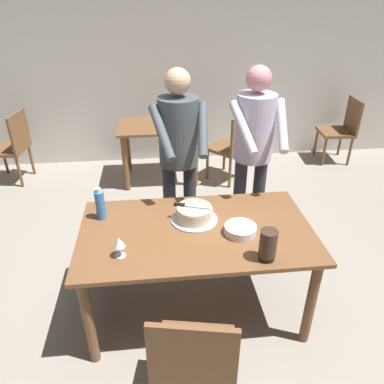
% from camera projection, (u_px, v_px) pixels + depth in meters
% --- Properties ---
extents(ground_plane, '(14.00, 14.00, 0.00)m').
position_uv_depth(ground_plane, '(196.00, 307.00, 2.95)').
color(ground_plane, gray).
extents(back_wall, '(10.00, 0.12, 2.70)m').
position_uv_depth(back_wall, '(170.00, 62.00, 4.89)').
color(back_wall, beige).
rests_on(back_wall, ground_plane).
extents(main_dining_table, '(1.63, 0.93, 0.75)m').
position_uv_depth(main_dining_table, '(196.00, 242.00, 2.63)').
color(main_dining_table, brown).
rests_on(main_dining_table, ground_plane).
extents(cake_on_platter, '(0.34, 0.34, 0.11)m').
position_uv_depth(cake_on_platter, '(194.00, 214.00, 2.67)').
color(cake_on_platter, silver).
rests_on(cake_on_platter, main_dining_table).
extents(cake_knife, '(0.26, 0.11, 0.02)m').
position_uv_depth(cake_knife, '(185.00, 205.00, 2.65)').
color(cake_knife, silver).
rests_on(cake_knife, cake_on_platter).
extents(plate_stack, '(0.22, 0.22, 0.06)m').
position_uv_depth(plate_stack, '(240.00, 230.00, 2.53)').
color(plate_stack, white).
rests_on(plate_stack, main_dining_table).
extents(wine_glass_near, '(0.08, 0.08, 0.14)m').
position_uv_depth(wine_glass_near, '(119.00, 243.00, 2.28)').
color(wine_glass_near, silver).
rests_on(wine_glass_near, main_dining_table).
extents(water_bottle, '(0.07, 0.07, 0.25)m').
position_uv_depth(water_bottle, '(100.00, 205.00, 2.66)').
color(water_bottle, '#387AC6').
rests_on(water_bottle, main_dining_table).
extents(hurricane_lamp, '(0.11, 0.11, 0.21)m').
position_uv_depth(hurricane_lamp, '(268.00, 245.00, 2.26)').
color(hurricane_lamp, black).
rests_on(hurricane_lamp, main_dining_table).
extents(person_cutting_cake, '(0.47, 0.56, 1.72)m').
position_uv_depth(person_cutting_cake, '(179.00, 150.00, 3.00)').
color(person_cutting_cake, '#2D2D38').
rests_on(person_cutting_cake, ground_plane).
extents(person_standing_beside, '(0.47, 0.56, 1.72)m').
position_uv_depth(person_standing_beside, '(254.00, 145.00, 3.09)').
color(person_standing_beside, '#2D2D38').
rests_on(person_standing_beside, ground_plane).
extents(chair_near_side, '(0.52, 0.52, 0.90)m').
position_uv_depth(chair_near_side, '(194.00, 361.00, 1.97)').
color(chair_near_side, brown).
rests_on(chair_near_side, ground_plane).
extents(background_table, '(1.00, 0.70, 0.74)m').
position_uv_depth(background_table, '(159.00, 137.00, 4.64)').
color(background_table, brown).
rests_on(background_table, ground_plane).
extents(background_chair_0, '(0.62, 0.62, 0.90)m').
position_uv_depth(background_chair_0, '(233.00, 145.00, 4.63)').
color(background_chair_0, brown).
rests_on(background_chair_0, ground_plane).
extents(background_chair_1, '(0.48, 0.48, 0.90)m').
position_uv_depth(background_chair_1, '(342.00, 128.00, 5.19)').
color(background_chair_1, brown).
rests_on(background_chair_1, ground_plane).
extents(background_chair_2, '(0.50, 0.50, 0.90)m').
position_uv_depth(background_chair_2, '(12.00, 145.00, 4.63)').
color(background_chair_2, brown).
rests_on(background_chair_2, ground_plane).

